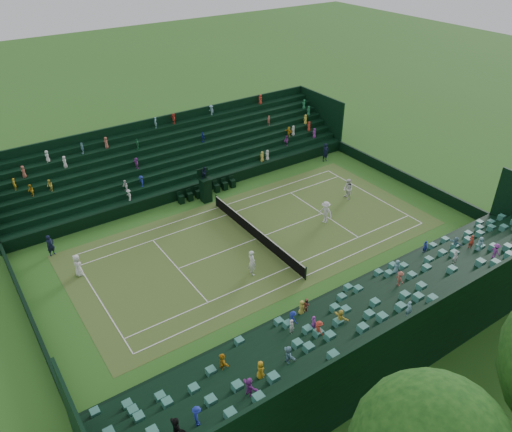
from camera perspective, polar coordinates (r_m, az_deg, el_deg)
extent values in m
plane|color=#326821|center=(36.93, 0.00, -2.64)|extent=(160.00, 160.00, 0.00)
cube|color=#346E24|center=(36.93, 0.00, -2.63)|extent=(12.97, 26.77, 0.01)
cube|color=black|center=(46.26, 16.54, 4.24)|extent=(17.17, 0.20, 1.00)
cube|color=black|center=(32.42, -24.35, -10.61)|extent=(17.17, 0.20, 1.00)
cube|color=black|center=(31.42, 8.85, -9.09)|extent=(0.20, 31.77, 1.00)
cube|color=black|center=(42.93, -6.39, 3.22)|extent=(0.20, 31.77, 1.00)
cube|color=black|center=(31.16, 9.46, -9.57)|extent=(0.80, 32.00, 1.00)
cube|color=black|center=(30.60, 10.52, -10.04)|extent=(0.80, 32.00, 1.45)
cube|color=black|center=(30.06, 11.62, -10.53)|extent=(0.80, 32.00, 1.90)
cube|color=black|center=(29.53, 12.76, -11.03)|extent=(0.80, 32.00, 2.35)
cube|color=black|center=(29.01, 13.95, -11.55)|extent=(0.80, 32.00, 2.80)
cube|color=black|center=(28.51, 15.18, -12.07)|extent=(0.80, 32.00, 3.25)
cube|color=black|center=(28.02, 16.47, -12.61)|extent=(0.80, 32.00, 3.70)
cube|color=black|center=(27.55, 17.80, -13.17)|extent=(0.80, 32.00, 4.15)
cube|color=black|center=(27.10, 18.75, -13.16)|extent=(0.20, 32.00, 4.90)
cube|color=black|center=(43.33, -6.71, 3.48)|extent=(0.80, 32.00, 1.00)
cube|color=black|center=(43.86, -7.23, 4.14)|extent=(0.80, 32.00, 1.45)
cube|color=black|center=(44.40, -7.73, 4.79)|extent=(0.80, 32.00, 1.90)
cube|color=black|center=(44.95, -8.23, 5.42)|extent=(0.80, 32.00, 2.35)
cube|color=black|center=(45.50, -8.71, 6.04)|extent=(0.80, 32.00, 2.80)
cube|color=black|center=(46.07, -9.18, 6.64)|extent=(0.80, 32.00, 3.25)
cube|color=black|center=(46.64, -9.64, 7.22)|extent=(0.80, 32.00, 3.70)
cube|color=black|center=(47.22, -10.10, 7.79)|extent=(0.80, 32.00, 4.15)
cube|color=black|center=(47.50, -10.40, 8.40)|extent=(0.20, 32.00, 4.90)
cylinder|color=black|center=(40.83, -4.57, 1.77)|extent=(0.10, 0.10, 1.06)
cylinder|color=black|center=(32.92, 5.71, -6.57)|extent=(0.10, 0.10, 1.06)
cube|color=black|center=(36.67, 0.00, -2.05)|extent=(11.57, 0.02, 0.86)
cube|color=white|center=(36.41, 0.00, -1.43)|extent=(11.57, 0.04, 0.07)
cube|color=black|center=(41.45, -5.77, 2.94)|extent=(0.78, 0.78, 2.00)
cube|color=black|center=(40.95, -5.84, 4.24)|extent=(1.00, 1.00, 0.11)
cube|color=black|center=(41.09, -6.14, 4.93)|extent=(0.09, 1.00, 0.78)
imported|color=black|center=(40.69, -5.89, 4.96)|extent=(0.40, 0.51, 1.04)
cube|color=black|center=(41.69, -8.54, 1.89)|extent=(0.44, 0.44, 0.70)
cube|color=black|center=(41.65, -8.72, 2.54)|extent=(0.05, 0.44, 0.44)
cube|color=black|center=(41.98, -7.57, 2.20)|extent=(0.44, 0.44, 0.70)
cube|color=black|center=(41.94, -7.75, 2.84)|extent=(0.05, 0.44, 0.44)
cube|color=black|center=(42.29, -6.61, 2.50)|extent=(0.44, 0.44, 0.70)
cube|color=black|center=(42.25, -6.79, 3.14)|extent=(0.05, 0.44, 0.44)
cube|color=black|center=(43.03, -4.51, 3.17)|extent=(0.44, 0.44, 0.70)
cube|color=black|center=(42.99, -4.68, 3.80)|extent=(0.05, 0.44, 0.44)
cube|color=black|center=(43.37, -3.59, 3.46)|extent=(0.44, 0.44, 0.70)
cube|color=black|center=(43.34, -3.76, 4.08)|extent=(0.05, 0.44, 0.44)
cube|color=black|center=(43.73, -2.69, 3.74)|extent=(0.44, 0.44, 0.70)
cube|color=black|center=(43.70, -2.86, 4.36)|extent=(0.05, 0.44, 0.44)
imported|color=white|center=(35.05, -19.71, -5.34)|extent=(0.78, 0.51, 1.59)
imported|color=white|center=(33.01, -0.49, -5.35)|extent=(0.71, 0.48, 1.89)
imported|color=white|center=(42.29, 10.46, 3.01)|extent=(0.97, 0.81, 1.81)
imported|color=silver|center=(38.76, 7.94, 0.43)|extent=(1.32, 0.98, 1.82)
imported|color=black|center=(48.67, 7.95, 7.22)|extent=(0.46, 0.68, 1.81)
imported|color=black|center=(37.68, -22.43, -3.13)|extent=(0.58, 0.69, 1.62)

